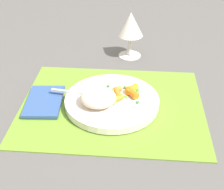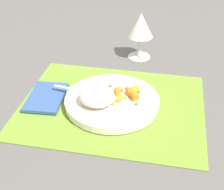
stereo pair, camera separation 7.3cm
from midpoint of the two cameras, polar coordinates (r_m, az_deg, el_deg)
ground_plane at (r=0.81m, az=2.57°, el=-2.05°), size 2.40×2.40×0.00m
placemat at (r=0.81m, az=2.57°, el=-1.88°), size 0.46×0.36×0.01m
plate at (r=0.81m, az=2.59°, el=-1.20°), size 0.24×0.24×0.02m
rice_mound at (r=0.77m, az=0.05°, el=-0.37°), size 0.09×0.08×0.04m
carrot_portion at (r=0.80m, az=4.57°, el=0.06°), size 0.09×0.08×0.02m
pea_scatter at (r=0.81m, az=4.98°, el=0.01°), size 0.09×0.08×0.01m
fork at (r=0.81m, az=-0.25°, el=0.06°), size 0.20×0.04×0.01m
wine_glass at (r=1.01m, az=7.26°, el=11.96°), size 0.08×0.08×0.15m
napkin at (r=0.84m, az=-9.26°, el=-0.41°), size 0.10×0.14×0.01m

